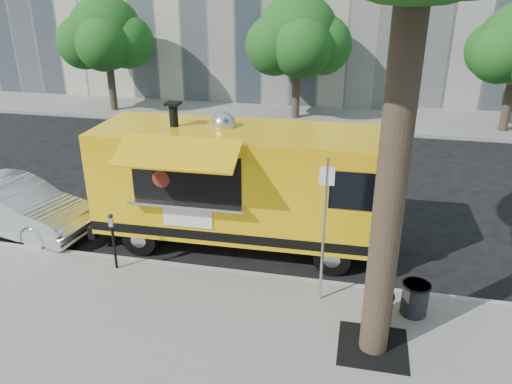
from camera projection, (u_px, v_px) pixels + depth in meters
ground at (260, 258)px, 11.83m from camera, size 120.00×120.00×0.00m
sidewalk at (211, 376)px, 8.20m from camera, size 60.00×6.00×0.15m
curb at (252, 276)px, 10.96m from camera, size 60.00×0.14×0.16m
far_sidewalk at (318, 116)px, 23.93m from camera, size 60.00×5.00×0.15m
tree_well at (373, 347)px, 8.74m from camera, size 1.20×1.20×0.02m
far_tree_a at (106, 33)px, 23.37m from camera, size 3.42×3.42×5.36m
far_tree_b at (298, 35)px, 21.94m from camera, size 3.60×3.60×5.50m
sign_post at (324, 223)px, 9.41m from camera, size 0.28×0.06×3.00m
parking_meter at (113, 235)px, 10.82m from camera, size 0.11×0.11×1.33m
food_truck at (238, 183)px, 11.83m from camera, size 7.07×3.34×3.48m
sedan at (14, 207)px, 12.83m from camera, size 4.45×2.17×1.40m
trash_bin_left at (415, 298)px, 9.50m from camera, size 0.55×0.55×0.66m
trash_bin_right at (379, 308)px, 9.24m from camera, size 0.52×0.52×0.62m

